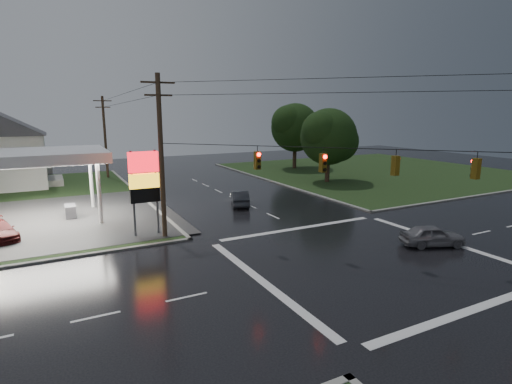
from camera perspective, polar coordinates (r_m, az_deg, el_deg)
name	(u,v)px	position (r m, az deg, el deg)	size (l,w,h in m)	color
ground	(365,258)	(24.91, 15.31, -9.10)	(120.00, 120.00, 0.00)	black
grass_ne	(376,171)	(60.76, 16.81, 2.87)	(36.00, 36.00, 0.08)	black
pylon_sign	(144,179)	(28.38, -15.69, 1.77)	(2.00, 0.35, 6.00)	#59595E
utility_pole_nw	(161,155)	(27.41, -13.39, 5.17)	(2.20, 0.32, 11.00)	#382619
utility_pole_n	(105,136)	(55.42, -20.76, 7.49)	(2.20, 0.32, 10.50)	#382619
traffic_signals	(372,149)	(23.49, 16.20, 5.90)	(26.87, 26.87, 1.47)	black
house_near	(0,149)	(53.32, -32.73, 5.15)	(11.05, 8.48, 8.60)	silver
house_far	(0,142)	(65.33, -32.74, 5.98)	(11.05, 8.48, 8.60)	silver
tree_ne_near	(329,137)	(49.41, 10.45, 7.76)	(7.99, 6.80, 8.98)	black
tree_ne_far	(296,128)	(60.89, 5.74, 9.12)	(8.46, 7.20, 9.80)	black
car_north	(240,198)	(36.99, -2.33, -0.85)	(1.49, 4.26, 1.40)	black
car_crossing	(432,235)	(28.36, 23.89, -5.70)	(1.63, 4.04, 1.38)	slate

